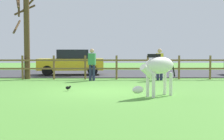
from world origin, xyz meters
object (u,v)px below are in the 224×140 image
(bare_tree, at_px, (26,34))
(zebra, at_px, (158,69))
(parked_car_yellow, at_px, (71,62))
(visitor_right_of_tree, at_px, (92,63))
(visitor_left_of_tree, at_px, (160,63))
(crow_on_grass, at_px, (68,88))

(bare_tree, bearing_deg, zebra, -47.63)
(bare_tree, height_order, parked_car_yellow, bare_tree)
(parked_car_yellow, bearing_deg, visitor_right_of_tree, -67.27)
(bare_tree, height_order, visitor_left_of_tree, bare_tree)
(parked_car_yellow, xyz_separation_m, visitor_left_of_tree, (4.98, -3.34, 0.06))
(crow_on_grass, bearing_deg, visitor_right_of_tree, 81.12)
(zebra, xyz_separation_m, visitor_left_of_tree, (0.99, 5.87, -0.02))
(zebra, height_order, parked_car_yellow, parked_car_yellow)
(crow_on_grass, bearing_deg, bare_tree, 119.32)
(zebra, distance_m, visitor_right_of_tree, 6.19)
(zebra, xyz_separation_m, parked_car_yellow, (-3.99, 9.21, -0.08))
(zebra, distance_m, parked_car_yellow, 10.04)
(bare_tree, bearing_deg, visitor_right_of_tree, -16.20)
(zebra, height_order, visitor_left_of_tree, visitor_left_of_tree)
(crow_on_grass, distance_m, parked_car_yellow, 7.85)
(zebra, relative_size, crow_on_grass, 7.65)
(crow_on_grass, bearing_deg, visitor_left_of_tree, 46.87)
(bare_tree, bearing_deg, visitor_left_of_tree, -6.73)
(bare_tree, bearing_deg, parked_car_yellow, 49.59)
(parked_car_yellow, bearing_deg, bare_tree, -130.41)
(parked_car_yellow, bearing_deg, zebra, -66.57)
(zebra, bearing_deg, crow_on_grass, 155.49)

